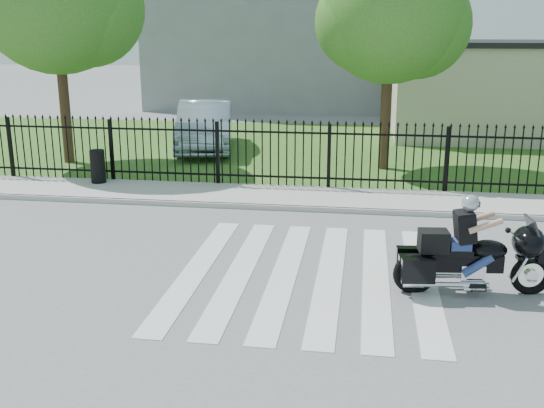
# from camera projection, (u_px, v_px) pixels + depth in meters

# --- Properties ---
(ground) EXTENTS (120.00, 120.00, 0.00)m
(ground) POSITION_uv_depth(u_px,v_px,m) (307.00, 275.00, 11.23)
(ground) COLOR slate
(ground) RESTS_ON ground
(crosswalk) EXTENTS (5.00, 5.50, 0.01)m
(crosswalk) POSITION_uv_depth(u_px,v_px,m) (307.00, 274.00, 11.23)
(crosswalk) COLOR silver
(crosswalk) RESTS_ON ground
(sidewalk) EXTENTS (40.00, 2.00, 0.12)m
(sidewalk) POSITION_uv_depth(u_px,v_px,m) (326.00, 199.00, 15.98)
(sidewalk) COLOR #ADAAA3
(sidewalk) RESTS_ON ground
(curb) EXTENTS (40.00, 0.12, 0.12)m
(curb) POSITION_uv_depth(u_px,v_px,m) (323.00, 209.00, 15.03)
(curb) COLOR #ADAAA3
(curb) RESTS_ON ground
(grass_strip) EXTENTS (40.00, 12.00, 0.02)m
(grass_strip) POSITION_uv_depth(u_px,v_px,m) (339.00, 149.00, 22.66)
(grass_strip) COLOR #2C5A1F
(grass_strip) RESTS_ON ground
(iron_fence) EXTENTS (26.00, 0.04, 1.80)m
(iron_fence) POSITION_uv_depth(u_px,v_px,m) (329.00, 158.00, 16.71)
(iron_fence) COLOR black
(iron_fence) RESTS_ON ground
(tree_mid) EXTENTS (4.20, 4.20, 6.78)m
(tree_mid) POSITION_uv_depth(u_px,v_px,m) (390.00, 11.00, 18.34)
(tree_mid) COLOR #382316
(tree_mid) RESTS_ON ground
(building_low) EXTENTS (10.00, 6.00, 3.50)m
(building_low) POSITION_uv_depth(u_px,v_px,m) (523.00, 92.00, 25.02)
(building_low) COLOR #BAB09B
(building_low) RESTS_ON ground
(building_low_roof) EXTENTS (10.20, 6.20, 0.20)m
(building_low_roof) POSITION_uv_depth(u_px,v_px,m) (528.00, 44.00, 24.52)
(building_low_roof) COLOR black
(building_low_roof) RESTS_ON building_low
(motorcycle_rider) EXTENTS (2.57, 0.97, 1.70)m
(motorcycle_rider) POSITION_uv_depth(u_px,v_px,m) (470.00, 253.00, 10.29)
(motorcycle_rider) COLOR black
(motorcycle_rider) RESTS_ON ground
(parked_car) EXTENTS (2.79, 5.42, 1.70)m
(parked_car) POSITION_uv_depth(u_px,v_px,m) (205.00, 126.00, 22.32)
(parked_car) COLOR #99ADC1
(parked_car) RESTS_ON grass_strip
(litter_bin) EXTENTS (0.47, 0.47, 0.90)m
(litter_bin) POSITION_uv_depth(u_px,v_px,m) (98.00, 166.00, 17.27)
(litter_bin) COLOR black
(litter_bin) RESTS_ON sidewalk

